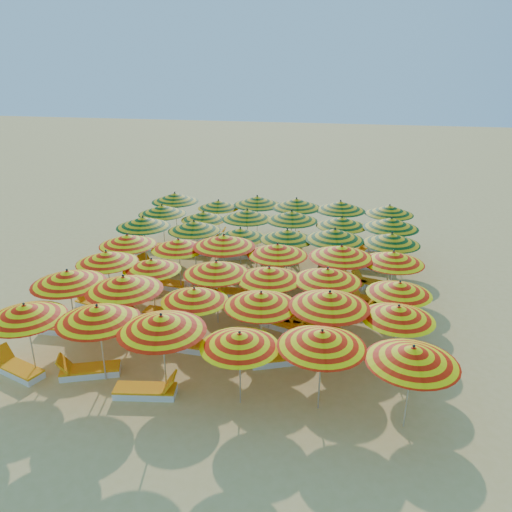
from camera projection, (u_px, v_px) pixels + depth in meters
name	position (u px, v px, depth m)	size (l,w,h in m)	color
ground	(253.00, 299.00, 19.50)	(120.00, 120.00, 0.00)	#E5B765
umbrella_0	(25.00, 312.00, 14.00)	(2.84, 2.84, 2.39)	silver
umbrella_1	(98.00, 314.00, 13.76)	(3.02, 3.02, 2.46)	silver
umbrella_2	(162.00, 323.00, 13.14)	(2.59, 2.59, 2.52)	silver
umbrella_3	(240.00, 340.00, 12.85)	(2.21, 2.21, 2.22)	silver
umbrella_4	(322.00, 339.00, 12.57)	(2.91, 2.91, 2.42)	silver
umbrella_5	(413.00, 355.00, 11.92)	(2.56, 2.56, 2.40)	silver
umbrella_6	(68.00, 277.00, 15.96)	(3.01, 3.01, 2.50)	silver
umbrella_7	(124.00, 283.00, 15.44)	(3.17, 3.17, 2.55)	silver
umbrella_8	(194.00, 295.00, 15.34)	(2.63, 2.63, 2.22)	silver
umbrella_9	(261.00, 299.00, 14.74)	(2.40, 2.40, 2.38)	silver
umbrella_10	(330.00, 300.00, 14.45)	(2.93, 2.93, 2.52)	silver
umbrella_11	(398.00, 313.00, 14.21)	(2.65, 2.65, 2.24)	silver
umbrella_12	(107.00, 257.00, 17.97)	(2.72, 2.72, 2.36)	silver
umbrella_13	(152.00, 265.00, 17.68)	(2.62, 2.62, 2.19)	silver
umbrella_14	(216.00, 268.00, 16.94)	(2.68, 2.68, 2.40)	silver
umbrella_15	(269.00, 274.00, 16.57)	(2.61, 2.61, 2.36)	silver
umbrella_16	(327.00, 275.00, 16.39)	(2.77, 2.77, 2.39)	silver
umbrella_17	(399.00, 288.00, 15.84)	(2.64, 2.64, 2.20)	silver
umbrella_18	(128.00, 240.00, 19.63)	(2.52, 2.52, 2.38)	silver
umbrella_19	(179.00, 244.00, 19.41)	(2.22, 2.22, 2.29)	silver
umbrella_20	(224.00, 241.00, 19.08)	(2.56, 2.56, 2.55)	silver
umbrella_21	(277.00, 250.00, 18.54)	(2.55, 2.55, 2.41)	silver
umbrella_22	(341.00, 252.00, 18.08)	(3.00, 3.00, 2.52)	silver
umbrella_23	(393.00, 257.00, 17.88)	(2.74, 2.74, 2.38)	silver
umbrella_24	(143.00, 222.00, 21.51)	(2.78, 2.78, 2.49)	silver
umbrella_25	(194.00, 226.00, 21.27)	(2.98, 2.98, 2.39)	silver
umbrella_26	(240.00, 233.00, 20.73)	(2.56, 2.56, 2.27)	silver
umbrella_27	(287.00, 235.00, 20.31)	(2.30, 2.30, 2.35)	silver
umbrella_28	(335.00, 234.00, 19.93)	(3.00, 3.00, 2.50)	silver
umbrella_29	(392.00, 239.00, 19.71)	(2.29, 2.29, 2.40)	silver
umbrella_30	(162.00, 210.00, 23.57)	(2.88, 2.88, 2.40)	silver
umbrella_31	(204.00, 216.00, 23.14)	(2.20, 2.20, 2.23)	silver
umbrella_32	(247.00, 214.00, 22.67)	(2.57, 2.57, 2.46)	silver
umbrella_33	(292.00, 216.00, 22.37)	(2.70, 2.70, 2.48)	silver
umbrella_34	(342.00, 222.00, 21.91)	(2.79, 2.79, 2.36)	silver
umbrella_35	(391.00, 223.00, 21.30)	(2.76, 2.76, 2.51)	silver
umbrella_36	(175.00, 197.00, 25.27)	(2.54, 2.54, 2.53)	silver
umbrella_37	(218.00, 204.00, 25.07)	(2.75, 2.75, 2.22)	silver
umbrella_38	(257.00, 201.00, 24.71)	(3.15, 3.15, 2.52)	silver
umbrella_39	(296.00, 203.00, 24.10)	(3.08, 3.08, 2.56)	silver
umbrella_40	(340.00, 206.00, 23.75)	(3.00, 3.00, 2.53)	silver
umbrella_41	(389.00, 210.00, 23.49)	(2.88, 2.88, 2.42)	silver
lounger_0	(17.00, 369.00, 14.78)	(1.83, 1.11, 0.69)	white
lounger_1	(89.00, 370.00, 14.71)	(1.82, 1.17, 0.69)	white
lounger_2	(147.00, 391.00, 13.81)	(1.80, 0.85, 0.69)	white
lounger_3	(66.00, 328.00, 17.02)	(1.75, 0.64, 0.69)	white
lounger_4	(179.00, 344.00, 16.10)	(1.75, 0.64, 0.69)	white
lounger_5	(277.00, 358.00, 15.31)	(1.82, 1.20, 0.69)	white
lounger_6	(97.00, 304.00, 18.71)	(1.82, 0.99, 0.69)	white
lounger_7	(168.00, 314.00, 17.99)	(1.77, 0.71, 0.69)	white
lounger_8	(286.00, 325.00, 17.23)	(1.83, 1.14, 0.69)	white
lounger_9	(308.00, 323.00, 17.38)	(1.74, 0.61, 0.69)	white
lounger_10	(119.00, 286.00, 20.27)	(1.74, 0.60, 0.69)	white
lounger_11	(169.00, 284.00, 20.38)	(1.80, 0.83, 0.69)	white
lounger_12	(237.00, 293.00, 19.61)	(1.74, 0.61, 0.69)	white
lounger_13	(354.00, 304.00, 18.69)	(1.81, 0.87, 0.69)	white
lounger_14	(372.00, 302.00, 18.92)	(1.82, 0.93, 0.69)	white
lounger_15	(156.00, 268.00, 21.98)	(1.83, 1.09, 0.69)	white
lounger_16	(298.00, 280.00, 20.83)	(1.76, 0.66, 0.69)	white
lounger_17	(344.00, 281.00, 20.71)	(1.82, 1.18, 0.69)	white
lounger_18	(372.00, 284.00, 20.44)	(1.82, 1.03, 0.69)	white
lounger_19	(155.00, 247.00, 24.53)	(1.75, 0.65, 0.69)	white
lounger_20	(196.00, 250.00, 24.03)	(1.76, 0.67, 0.69)	white
lounger_21	(237.00, 255.00, 23.50)	(1.83, 1.13, 0.69)	white
lounger_22	(280.00, 257.00, 23.21)	(1.83, 1.14, 0.69)	white
lounger_23	(375.00, 266.00, 22.24)	(1.80, 0.81, 0.69)	white
lounger_24	(210.00, 238.00, 25.77)	(1.79, 0.78, 0.69)	white
lounger_25	(285.00, 244.00, 24.92)	(1.82, 1.25, 0.69)	white
lounger_26	(350.00, 248.00, 24.35)	(1.82, 1.17, 0.69)	white
lounger_27	(375.00, 247.00, 24.53)	(1.80, 0.84, 0.69)	white
beachgoer_b	(321.00, 278.00, 19.50)	(0.75, 0.58, 1.53)	tan
beachgoer_a	(190.00, 291.00, 18.59)	(0.49, 0.32, 1.35)	#DFA67D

